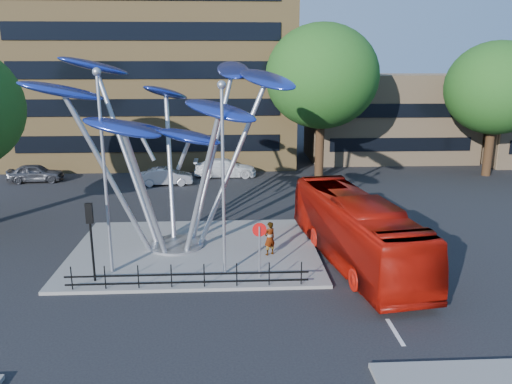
{
  "coord_description": "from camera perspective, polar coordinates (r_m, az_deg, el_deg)",
  "views": [
    {
      "loc": [
        0.81,
        -17.36,
        9.18
      ],
      "look_at": [
        1.93,
        4.0,
        3.56
      ],
      "focal_mm": 35.0,
      "sensor_mm": 36.0,
      "label": 1
    }
  ],
  "objects": [
    {
      "name": "ground",
      "position": [
        19.65,
        -5.16,
        -13.2
      ],
      "size": [
        120.0,
        120.0,
        0.0
      ],
      "primitive_type": "plane",
      "color": "black",
      "rests_on": "ground"
    },
    {
      "name": "traffic_island",
      "position": [
        25.13,
        -6.98,
        -6.64
      ],
      "size": [
        12.0,
        9.0,
        0.15
      ],
      "primitive_type": "cube",
      "color": "slate",
      "rests_on": "ground"
    },
    {
      "name": "low_building_near",
      "position": [
        50.0,
        14.86,
        8.28
      ],
      "size": [
        15.0,
        8.0,
        8.0
      ],
      "primitive_type": "cube",
      "color": "tan",
      "rests_on": "ground"
    },
    {
      "name": "tree_right",
      "position": [
        40.02,
        7.54,
        12.95
      ],
      "size": [
        8.8,
        8.8,
        12.11
      ],
      "color": "black",
      "rests_on": "ground"
    },
    {
      "name": "tree_far",
      "position": [
        44.75,
        25.74,
        10.63
      ],
      "size": [
        8.0,
        8.0,
        10.81
      ],
      "color": "black",
      "rests_on": "ground"
    },
    {
      "name": "leaf_sculpture",
      "position": [
        24.32,
        -9.91,
        9.05
      ],
      "size": [
        12.72,
        9.54,
        9.51
      ],
      "color": "#9EA0A5",
      "rests_on": "traffic_island"
    },
    {
      "name": "street_lamp_left",
      "position": [
        21.86,
        -17.06,
        3.99
      ],
      "size": [
        0.36,
        0.36,
        8.8
      ],
      "color": "#9EA0A5",
      "rests_on": "traffic_island"
    },
    {
      "name": "street_lamp_right",
      "position": [
        20.76,
        -3.81,
        3.34
      ],
      "size": [
        0.36,
        0.36,
        8.3
      ],
      "color": "#9EA0A5",
      "rests_on": "traffic_island"
    },
    {
      "name": "traffic_light_island",
      "position": [
        21.71,
        -18.42,
        -3.67
      ],
      "size": [
        0.28,
        0.18,
        3.42
      ],
      "color": "black",
      "rests_on": "traffic_island"
    },
    {
      "name": "no_entry_sign_island",
      "position": [
        21.23,
        0.4,
        -5.59
      ],
      "size": [
        0.6,
        0.1,
        2.45
      ],
      "color": "#9EA0A5",
      "rests_on": "traffic_island"
    },
    {
      "name": "pedestrian_railing_front",
      "position": [
        21.0,
        -7.79,
        -9.69
      ],
      "size": [
        10.0,
        0.06,
        1.0
      ],
      "color": "black",
      "rests_on": "traffic_island"
    },
    {
      "name": "red_bus",
      "position": [
        23.78,
        11.29,
        -4.22
      ],
      "size": [
        4.32,
        11.61,
        3.16
      ],
      "primitive_type": "imported",
      "rotation": [
        0.0,
        0.0,
        0.15
      ],
      "color": "#A01007",
      "rests_on": "ground"
    },
    {
      "name": "pedestrian",
      "position": [
        23.95,
        1.56,
        -5.32
      ],
      "size": [
        0.72,
        0.65,
        1.65
      ],
      "primitive_type": "imported",
      "rotation": [
        0.0,
        0.0,
        3.68
      ],
      "color": "gray",
      "rests_on": "traffic_island"
    },
    {
      "name": "parked_car_left",
      "position": [
        42.74,
        -23.9,
        2.01
      ],
      "size": [
        4.3,
        2.03,
        1.42
      ],
      "primitive_type": "imported",
      "rotation": [
        0.0,
        0.0,
        1.66
      ],
      "color": "#42434A",
      "rests_on": "ground"
    },
    {
      "name": "parked_car_mid",
      "position": [
        38.71,
        -10.25,
        1.76
      ],
      "size": [
        4.12,
        1.69,
        1.33
      ],
      "primitive_type": "imported",
      "rotation": [
        0.0,
        0.0,
        1.64
      ],
      "color": "#B7B9C0",
      "rests_on": "ground"
    },
    {
      "name": "parked_car_right",
      "position": [
        40.91,
        -3.54,
        2.77
      ],
      "size": [
        5.14,
        2.2,
        1.48
      ],
      "primitive_type": "imported",
      "rotation": [
        0.0,
        0.0,
        1.6
      ],
      "color": "white",
      "rests_on": "ground"
    }
  ]
}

